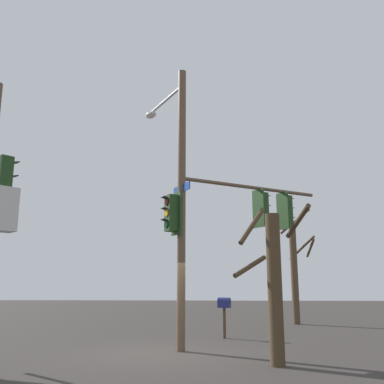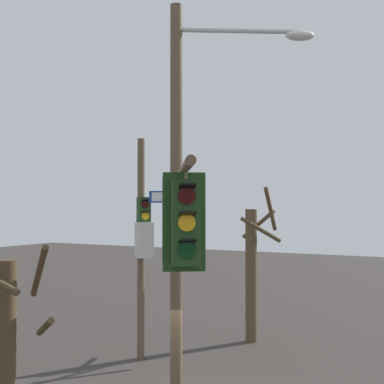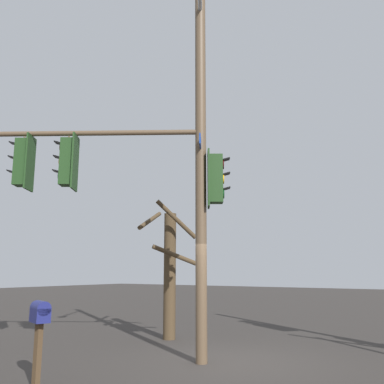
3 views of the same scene
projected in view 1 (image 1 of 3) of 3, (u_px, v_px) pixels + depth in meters
ground_plane at (165, 354)px, 11.86m from camera, size 80.00×80.00×0.00m
main_signal_pole_assembly at (210, 198)px, 13.81m from camera, size 3.36×6.29×8.71m
mailbox at (224, 306)px, 15.43m from camera, size 0.38×0.50×1.41m
bare_tree_behind_pole at (295, 267)px, 21.17m from camera, size 2.01×1.70×5.72m
bare_tree_across_street at (274, 280)px, 10.45m from camera, size 1.57×1.90×3.91m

